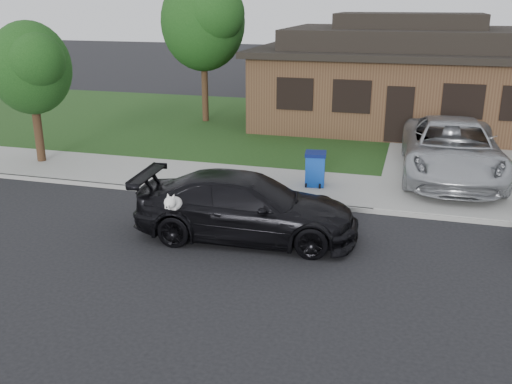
# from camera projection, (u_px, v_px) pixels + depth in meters

# --- Properties ---
(ground) EXTENTS (120.00, 120.00, 0.00)m
(ground) POSITION_uv_depth(u_px,v_px,m) (189.00, 250.00, 12.73)
(ground) COLOR black
(ground) RESTS_ON ground
(sidewalk) EXTENTS (60.00, 3.00, 0.12)m
(sidewalk) POSITION_uv_depth(u_px,v_px,m) (252.00, 182.00, 17.26)
(sidewalk) COLOR gray
(sidewalk) RESTS_ON ground
(curb) EXTENTS (60.00, 0.12, 0.12)m
(curb) POSITION_uv_depth(u_px,v_px,m) (237.00, 198.00, 15.90)
(curb) COLOR gray
(curb) RESTS_ON ground
(lawn) EXTENTS (60.00, 13.00, 0.13)m
(lawn) POSITION_uv_depth(u_px,v_px,m) (304.00, 128.00, 24.55)
(lawn) COLOR #193814
(lawn) RESTS_ON ground
(driveway) EXTENTS (4.50, 13.00, 0.14)m
(driveway) POSITION_uv_depth(u_px,v_px,m) (453.00, 155.00, 20.26)
(driveway) COLOR gray
(driveway) RESTS_ON ground
(sedan) EXTENTS (5.31, 2.63, 1.50)m
(sedan) POSITION_uv_depth(u_px,v_px,m) (246.00, 207.00, 13.22)
(sedan) COLOR black
(sedan) RESTS_ON ground
(minivan) EXTENTS (3.10, 6.29, 1.72)m
(minivan) POSITION_uv_depth(u_px,v_px,m) (452.00, 149.00, 17.33)
(minivan) COLOR #ABADB2
(minivan) RESTS_ON driveway
(recycling_bin) EXTENTS (0.67, 0.68, 1.00)m
(recycling_bin) POSITION_uv_depth(u_px,v_px,m) (315.00, 169.00, 16.65)
(recycling_bin) COLOR #0E3CA1
(recycling_bin) RESTS_ON sidewalk
(house) EXTENTS (12.60, 8.60, 4.65)m
(house) POSITION_uv_depth(u_px,v_px,m) (405.00, 77.00, 24.67)
(house) COLOR #422B1C
(house) RESTS_ON ground
(tree_0) EXTENTS (3.78, 3.60, 6.34)m
(tree_0) POSITION_uv_depth(u_px,v_px,m) (206.00, 20.00, 24.15)
(tree_0) COLOR #332114
(tree_0) RESTS_ON ground
(tree_2) EXTENTS (2.73, 2.60, 4.59)m
(tree_2) POSITION_uv_depth(u_px,v_px,m) (32.00, 67.00, 18.25)
(tree_2) COLOR #332114
(tree_2) RESTS_ON ground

